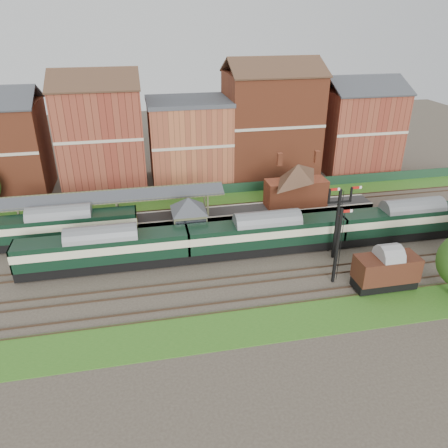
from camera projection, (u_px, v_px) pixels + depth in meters
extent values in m
plane|color=#473D33|center=(221.00, 257.00, 48.00)|extent=(160.00, 160.00, 0.00)
cube|color=#2D6619|center=(199.00, 201.00, 62.05)|extent=(90.00, 4.50, 0.06)
cube|color=#2D6619|center=(248.00, 326.00, 37.44)|extent=(90.00, 5.00, 0.06)
cube|color=#193823|center=(197.00, 191.00, 63.49)|extent=(90.00, 0.12, 1.50)
cube|color=#2D2D2D|center=(168.00, 219.00, 55.45)|extent=(55.00, 3.40, 1.00)
cube|color=#6C805B|center=(190.00, 236.00, 49.79)|extent=(3.40, 3.20, 2.40)
cube|color=#49492E|center=(189.00, 219.00, 48.82)|extent=(3.60, 3.40, 2.00)
pyramid|color=#383A3F|center=(188.00, 204.00, 48.02)|extent=(5.40, 5.40, 1.60)
cube|color=maroon|center=(257.00, 231.00, 51.27)|extent=(3.00, 2.40, 2.20)
cube|color=#4C3323|center=(259.00, 222.00, 50.06)|extent=(3.20, 1.34, 0.79)
cube|color=#4C3323|center=(256.00, 217.00, 51.20)|extent=(3.20, 1.34, 0.79)
cube|color=brown|center=(296.00, 193.00, 57.52)|extent=(8.00, 3.00, 3.50)
pyramid|color=#4C3323|center=(297.00, 172.00, 56.26)|extent=(8.10, 8.10, 2.20)
cube|color=brown|center=(279.00, 170.00, 55.59)|extent=(0.60, 0.60, 1.60)
cube|color=brown|center=(316.00, 167.00, 56.49)|extent=(0.60, 0.60, 1.60)
cube|color=#49492E|center=(20.00, 220.00, 50.27)|extent=(0.22, 0.22, 3.40)
cube|color=#49492E|center=(204.00, 196.00, 56.52)|extent=(0.22, 0.22, 3.40)
cube|color=#383A3F|center=(116.00, 196.00, 51.73)|extent=(26.00, 1.99, 0.90)
cube|color=#383A3F|center=(116.00, 190.00, 53.40)|extent=(26.00, 1.99, 0.90)
cube|color=#49492E|center=(115.00, 190.00, 52.39)|extent=(26.00, 0.20, 0.20)
cube|color=black|center=(336.00, 224.00, 46.20)|extent=(0.25, 0.25, 8.00)
cube|color=black|center=(339.00, 202.00, 45.05)|extent=(2.60, 0.18, 0.18)
cube|color=#B2140F|center=(335.00, 189.00, 44.29)|extent=(1.10, 0.08, 0.25)
cube|color=#B2140F|center=(357.00, 188.00, 44.73)|extent=(1.10, 0.08, 0.25)
cube|color=black|center=(337.00, 247.00, 41.88)|extent=(0.25, 0.25, 8.00)
cube|color=#B2140F|center=(347.00, 211.00, 40.35)|extent=(1.10, 0.08, 0.25)
cube|color=maroon|center=(102.00, 138.00, 64.33)|extent=(12.00, 10.00, 15.00)
cube|color=#AB5D37|center=(189.00, 143.00, 67.33)|extent=(12.00, 10.00, 12.00)
cube|color=brown|center=(271.00, 126.00, 68.79)|extent=(14.00, 10.00, 16.00)
cube|color=maroon|center=(357.00, 130.00, 72.15)|extent=(12.00, 10.00, 13.00)
cube|color=black|center=(105.00, 263.00, 45.47)|extent=(17.46, 2.44, 1.07)
cube|color=black|center=(103.00, 248.00, 44.68)|extent=(17.46, 2.72, 2.52)
cube|color=beige|center=(103.00, 246.00, 44.54)|extent=(17.48, 2.76, 0.87)
cube|color=slate|center=(101.00, 236.00, 44.06)|extent=(17.46, 2.72, 0.58)
cube|color=black|center=(266.00, 247.00, 48.61)|extent=(17.46, 2.44, 1.07)
cube|color=black|center=(267.00, 233.00, 47.82)|extent=(17.46, 2.72, 2.52)
cube|color=beige|center=(267.00, 230.00, 47.69)|extent=(17.48, 2.76, 0.87)
cube|color=slate|center=(267.00, 221.00, 47.20)|extent=(17.46, 2.72, 0.58)
cube|color=black|center=(407.00, 232.00, 51.76)|extent=(17.46, 2.44, 1.07)
cube|color=black|center=(410.00, 219.00, 50.97)|extent=(17.46, 2.72, 2.52)
cube|color=beige|center=(411.00, 216.00, 50.83)|extent=(17.48, 2.76, 0.87)
cube|color=slate|center=(413.00, 208.00, 50.35)|extent=(17.46, 2.72, 0.58)
cube|color=black|center=(64.00, 239.00, 50.31)|extent=(16.95, 2.37, 1.04)
cube|color=black|center=(61.00, 225.00, 49.54)|extent=(16.95, 2.64, 2.45)
cube|color=beige|center=(61.00, 223.00, 49.41)|extent=(16.97, 2.68, 0.85)
cube|color=slate|center=(59.00, 215.00, 48.94)|extent=(16.95, 2.64, 0.56)
cube|color=black|center=(384.00, 282.00, 42.40)|extent=(5.99, 2.21, 0.90)
cube|color=#411B12|center=(386.00, 268.00, 41.68)|extent=(5.99, 2.60, 2.40)
cube|color=gray|center=(389.00, 256.00, 41.09)|extent=(5.99, 2.60, 0.44)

